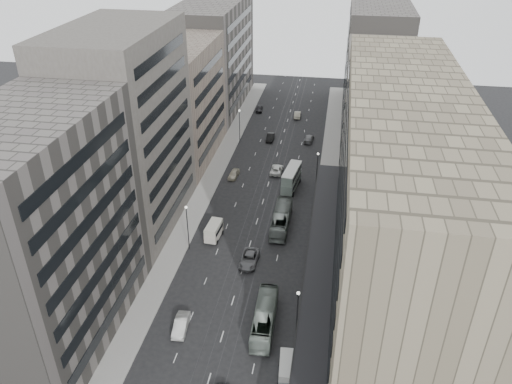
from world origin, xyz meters
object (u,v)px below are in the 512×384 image
Objects in this scene: sedan_2 at (249,259)px; vw_microbus at (287,368)px; bus_near at (265,317)px; double_decker at (291,178)px; sedan_1 at (181,325)px; bus_far at (281,219)px; panel_van at (214,231)px.

vw_microbus is at bearing -66.04° from sedan_2.
double_decker is at bearing -90.89° from bus_near.
vw_microbus is at bearing -24.22° from sedan_1.
bus_far is at bearing 94.21° from vw_microbus.
double_decker is 1.48× the size of sedan_2.
double_decker is at bearing -91.03° from bus_far.
double_decker reaches higher than sedan_1.
sedan_2 is (-3.74, -11.13, -0.85)m from bus_far.
bus_near is at bearing 91.83° from bus_far.
double_decker is at bearing 70.93° from sedan_1.
panel_van is 9.13m from sedan_2.
panel_van is (-15.57, 26.54, 0.22)m from vw_microbus.
sedan_2 is (6.46, 15.61, -0.01)m from sedan_1.
vw_microbus is (3.94, -7.77, -0.20)m from bus_near.
panel_van reaches higher than sedan_1.
vw_microbus is 0.97× the size of sedan_1.
bus_far is at bearing 73.44° from sedan_2.
vw_microbus is at bearing -76.67° from double_decker.
bus_far reaches higher than sedan_1.
double_decker reaches higher than panel_van.
vw_microbus is 30.77m from panel_van.
bus_far is at bearing -83.26° from double_decker.
double_decker is 46.14m from vw_microbus.
sedan_2 is at bearing 107.83° from vw_microbus.
bus_near reaches higher than sedan_1.
panel_van is (-10.87, -5.49, -0.06)m from bus_far.
panel_van is at bearing 116.27° from vw_microbus.
sedan_1 reaches higher than sedan_2.
panel_van is (-11.14, -19.37, -0.82)m from double_decker.
vw_microbus is (4.43, -45.92, -1.03)m from double_decker.
bus_far reaches higher than panel_van.
double_decker reaches higher than sedan_2.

